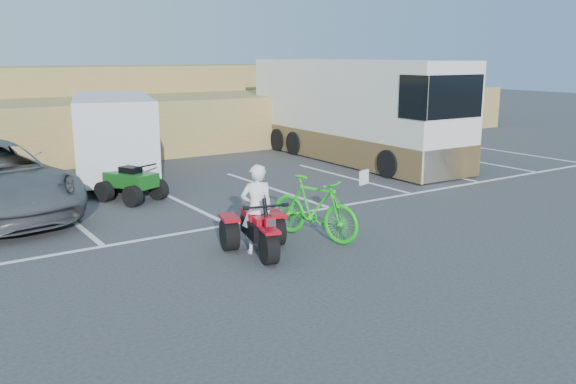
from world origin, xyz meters
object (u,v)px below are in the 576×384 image
red_trike_atv (260,255)px  quad_atv_blue (26,211)px  green_dirt_bike (314,208)px  quad_atv_green (132,201)px  rv_motorhome (352,117)px  rider (257,209)px  cargo_trailer (114,135)px

red_trike_atv → quad_atv_blue: 6.47m
green_dirt_bike → quad_atv_green: bearing=93.4°
red_trike_atv → quad_atv_green: red_trike_atv is taller
rv_motorhome → quad_atv_blue: 11.14m
rider → quad_atv_green: size_ratio=1.12×
rider → green_dirt_bike: 1.39m
red_trike_atv → green_dirt_bike: green_dirt_bike is taller
quad_atv_blue → red_trike_atv: bearing=-55.4°
quad_atv_blue → quad_atv_green: size_ratio=1.13×
rv_motorhome → green_dirt_bike: bearing=-132.4°
rider → cargo_trailer: size_ratio=0.30×
rv_motorhome → quad_atv_green: rv_motorhome is taller
rider → quad_atv_blue: bearing=-48.5°
red_trike_atv → quad_atv_green: bearing=109.1°
cargo_trailer → quad_atv_green: bearing=-85.2°
green_dirt_bike → cargo_trailer: cargo_trailer is taller
cargo_trailer → quad_atv_blue: cargo_trailer is taller
cargo_trailer → quad_atv_blue: bearing=-124.5°
red_trike_atv → green_dirt_bike: bearing=24.8°
rv_motorhome → quad_atv_green: (-8.54, -1.82, -1.45)m
green_dirt_bike → quad_atv_green: 5.49m
green_dirt_bike → rider: bearing=168.2°
quad_atv_blue → rv_motorhome: bearing=15.5°
cargo_trailer → rv_motorhome: bearing=8.2°
green_dirt_bike → quad_atv_blue: bearing=111.0°
green_dirt_bike → quad_atv_blue: green_dirt_bike is taller
rider → green_dirt_bike: size_ratio=0.79×
red_trike_atv → rv_motorhome: 10.92m
rider → quad_atv_blue: 6.41m
green_dirt_bike → quad_atv_green: green_dirt_bike is taller
cargo_trailer → rider: bearing=-74.6°
cargo_trailer → green_dirt_bike: bearing=-64.9°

